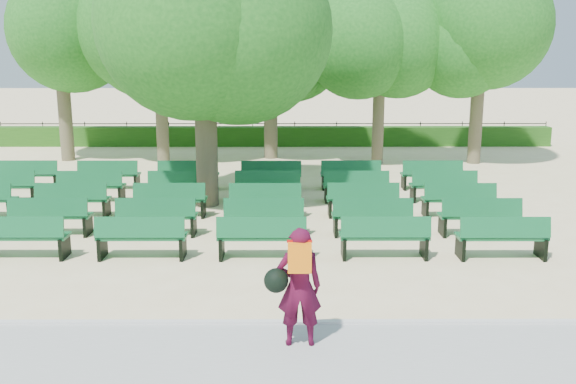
# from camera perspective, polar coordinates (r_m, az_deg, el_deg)

# --- Properties ---
(ground) EXTENTS (120.00, 120.00, 0.00)m
(ground) POSITION_cam_1_polar(r_m,az_deg,el_deg) (16.70, -2.17, -2.94)
(ground) COLOR beige
(paving) EXTENTS (30.00, 2.20, 0.06)m
(paving) POSITION_cam_1_polar(r_m,az_deg,el_deg) (9.77, -3.67, -14.46)
(paving) COLOR #ACADA8
(paving) RESTS_ON ground
(curb) EXTENTS (30.00, 0.12, 0.10)m
(curb) POSITION_cam_1_polar(r_m,az_deg,el_deg) (10.79, -3.30, -11.59)
(curb) COLOR silver
(curb) RESTS_ON ground
(hedge) EXTENTS (26.00, 0.70, 0.90)m
(hedge) POSITION_cam_1_polar(r_m,az_deg,el_deg) (30.35, -1.29, 4.98)
(hedge) COLOR #255917
(hedge) RESTS_ON ground
(fence) EXTENTS (26.00, 0.10, 1.02)m
(fence) POSITION_cam_1_polar(r_m,az_deg,el_deg) (30.81, -1.27, 4.25)
(fence) COLOR black
(fence) RESTS_ON ground
(tree_line) EXTENTS (21.80, 6.80, 7.04)m
(tree_line) POSITION_cam_1_polar(r_m,az_deg,el_deg) (26.47, -1.44, 2.86)
(tree_line) COLOR #216B1D
(tree_line) RESTS_ON ground
(bench_array) EXTENTS (1.97, 0.72, 1.22)m
(bench_array) POSITION_cam_1_polar(r_m,az_deg,el_deg) (17.59, -6.15, -1.87)
(bench_array) COLOR #0F5B2E
(bench_array) RESTS_ON ground
(tree_among) EXTENTS (5.40, 5.40, 7.59)m
(tree_among) POSITION_cam_1_polar(r_m,az_deg,el_deg) (18.43, -7.55, 14.51)
(tree_among) COLOR brown
(tree_among) RESTS_ON ground
(person) EXTENTS (0.88, 0.53, 1.85)m
(person) POSITION_cam_1_polar(r_m,az_deg,el_deg) (9.69, 0.84, -8.28)
(person) COLOR #410922
(person) RESTS_ON ground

